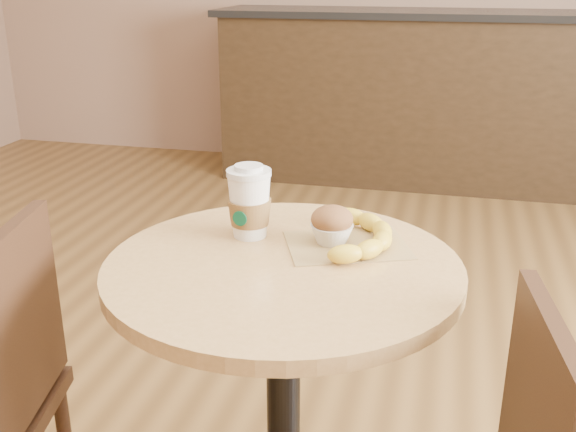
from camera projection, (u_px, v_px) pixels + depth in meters
The scene contains 6 objects.
cafe_table at pixel (283, 361), 1.37m from camera, with size 0.69×0.69×0.75m.
service_counter at pixel (404, 97), 4.17m from camera, with size 2.30×0.65×1.04m.
kraft_bag at pixel (347, 245), 1.37m from camera, with size 0.24×0.18×0.00m, color olive.
coffee_cup at pixel (249, 205), 1.39m from camera, with size 0.09×0.09×0.15m.
muffin at pixel (332, 225), 1.36m from camera, with size 0.09×0.09×0.08m.
banana at pixel (363, 235), 1.36m from camera, with size 0.15×0.28×0.04m, color gold, non-canonical shape.
Camera 1 is at (0.30, -1.04, 1.28)m, focal length 42.00 mm.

